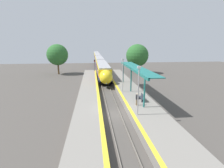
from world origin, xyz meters
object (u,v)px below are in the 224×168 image
Objects in this scene: lamppost_mid at (123,73)px; person_waiting at (137,99)px; platform_bench at (142,97)px; lamppost_near at (138,88)px; train at (98,59)px; railway_signal at (95,65)px.

person_waiting is at bearing -83.92° from lamppost_mid.
lamppost_near is (-1.83, -4.66, 2.58)m from platform_bench.
railway_signal reaches higher than train.
lamppost_mid is (4.17, -22.40, 1.42)m from railway_signal.
railway_signal is (-6.00, 27.36, 1.16)m from platform_bench.
lamppost_near is (2.24, -56.16, 1.79)m from train.
lamppost_mid reaches higher than person_waiting.
lamppost_mid is (-1.83, 4.96, 2.58)m from platform_bench.
train is 24.22m from railway_signal.
platform_bench is 2.06m from person_waiting.
person_waiting is 0.30× the size of lamppost_mid.
train is at bearing 92.28° from lamppost_near.
person_waiting is at bearing -80.47° from railway_signal.
railway_signal reaches higher than person_waiting.
train is at bearing 85.43° from railway_signal.
train reaches higher than platform_bench.
person_waiting is (2.95, -53.19, -0.45)m from train.
person_waiting reaches higher than platform_bench.
railway_signal reaches higher than platform_bench.
platform_bench is 5.88m from lamppost_mid.
lamppost_near reaches higher than platform_bench.
train is 52.98× the size of person_waiting.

